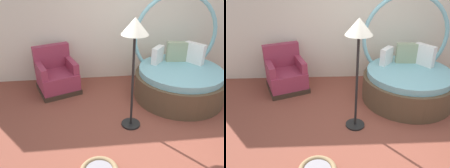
% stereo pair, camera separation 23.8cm
% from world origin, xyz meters
% --- Properties ---
extents(ground_plane, '(8.00, 8.00, 0.02)m').
position_xyz_m(ground_plane, '(0.00, 0.00, -0.01)').
color(ground_plane, brown).
extents(back_wall, '(8.00, 0.12, 3.12)m').
position_xyz_m(back_wall, '(0.00, 2.09, 1.56)').
color(back_wall, silver).
rests_on(back_wall, ground_plane).
extents(round_daybed, '(1.78, 1.78, 2.02)m').
position_xyz_m(round_daybed, '(0.80, 1.00, 0.41)').
color(round_daybed, brown).
rests_on(round_daybed, ground_plane).
extents(red_armchair, '(1.04, 1.04, 0.94)m').
position_xyz_m(red_armchair, '(-1.69, 1.51, 0.33)').
color(red_armchair, '#38281E').
rests_on(red_armchair, ground_plane).
extents(floor_lamp, '(0.40, 0.40, 1.82)m').
position_xyz_m(floor_lamp, '(-0.33, 0.09, 1.53)').
color(floor_lamp, black).
rests_on(floor_lamp, ground_plane).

